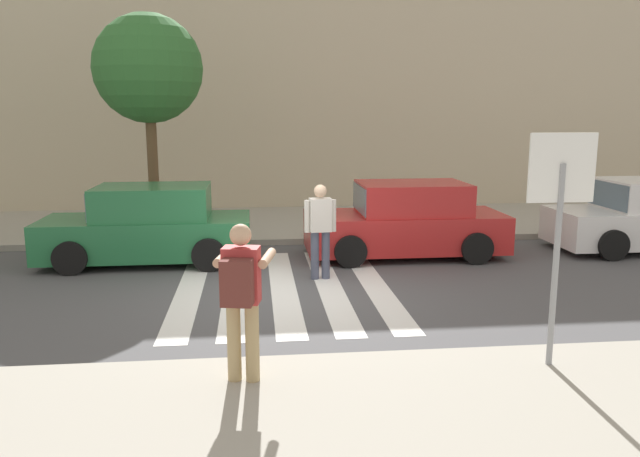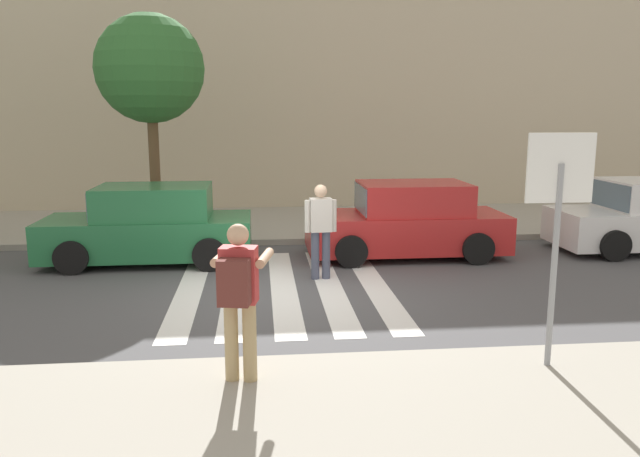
# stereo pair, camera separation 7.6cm
# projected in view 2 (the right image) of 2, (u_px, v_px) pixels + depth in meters

# --- Properties ---
(ground_plane) EXTENTS (120.00, 120.00, 0.00)m
(ground_plane) POSITION_uv_depth(u_px,v_px,m) (284.00, 290.00, 10.63)
(ground_plane) COLOR #4C4C4F
(sidewalk_far) EXTENTS (60.00, 4.80, 0.14)m
(sidewalk_far) POSITION_uv_depth(u_px,v_px,m) (274.00, 223.00, 16.48)
(sidewalk_far) COLOR #9E998C
(sidewalk_far) RESTS_ON ground
(building_facade_far) EXTENTS (56.00, 4.00, 7.62)m
(building_facade_far) POSITION_uv_depth(u_px,v_px,m) (269.00, 85.00, 20.08)
(building_facade_far) COLOR beige
(building_facade_far) RESTS_ON ground
(crosswalk_stripe_0) EXTENTS (0.44, 5.20, 0.01)m
(crosswalk_stripe_0) POSITION_uv_depth(u_px,v_px,m) (190.00, 289.00, 10.67)
(crosswalk_stripe_0) COLOR silver
(crosswalk_stripe_0) RESTS_ON ground
(crosswalk_stripe_1) EXTENTS (0.44, 5.20, 0.01)m
(crosswalk_stripe_1) POSITION_uv_depth(u_px,v_px,m) (237.00, 288.00, 10.75)
(crosswalk_stripe_1) COLOR silver
(crosswalk_stripe_1) RESTS_ON ground
(crosswalk_stripe_2) EXTENTS (0.44, 5.20, 0.01)m
(crosswalk_stripe_2) POSITION_uv_depth(u_px,v_px,m) (283.00, 287.00, 10.83)
(crosswalk_stripe_2) COLOR silver
(crosswalk_stripe_2) RESTS_ON ground
(crosswalk_stripe_3) EXTENTS (0.44, 5.20, 0.01)m
(crosswalk_stripe_3) POSITION_uv_depth(u_px,v_px,m) (329.00, 285.00, 10.90)
(crosswalk_stripe_3) COLOR silver
(crosswalk_stripe_3) RESTS_ON ground
(crosswalk_stripe_4) EXTENTS (0.44, 5.20, 0.01)m
(crosswalk_stripe_4) POSITION_uv_depth(u_px,v_px,m) (374.00, 284.00, 10.98)
(crosswalk_stripe_4) COLOR silver
(crosswalk_stripe_4) RESTS_ON ground
(stop_sign) EXTENTS (0.76, 0.08, 2.65)m
(stop_sign) POSITION_uv_depth(u_px,v_px,m) (558.00, 199.00, 6.83)
(stop_sign) COLOR gray
(stop_sign) RESTS_ON sidewalk_near
(photographer_with_backpack) EXTENTS (0.68, 0.91, 1.72)m
(photographer_with_backpack) POSITION_uv_depth(u_px,v_px,m) (239.00, 289.00, 6.56)
(photographer_with_backpack) COLOR tan
(photographer_with_backpack) RESTS_ON sidewalk_near
(pedestrian_crossing) EXTENTS (0.58, 0.27, 1.72)m
(pedestrian_crossing) POSITION_uv_depth(u_px,v_px,m) (321.00, 226.00, 11.18)
(pedestrian_crossing) COLOR #474C60
(pedestrian_crossing) RESTS_ON ground
(parked_car_green) EXTENTS (4.10, 1.92, 1.55)m
(parked_car_green) POSITION_uv_depth(u_px,v_px,m) (150.00, 227.00, 12.49)
(parked_car_green) COLOR #236B3D
(parked_car_green) RESTS_ON ground
(parked_car_red) EXTENTS (4.10, 1.92, 1.55)m
(parked_car_red) POSITION_uv_depth(u_px,v_px,m) (407.00, 222.00, 13.01)
(parked_car_red) COLOR red
(parked_car_red) RESTS_ON ground
(street_tree_center) EXTENTS (2.43, 2.43, 5.02)m
(street_tree_center) POSITION_uv_depth(u_px,v_px,m) (150.00, 70.00, 13.98)
(street_tree_center) COLOR brown
(street_tree_center) RESTS_ON sidewalk_far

